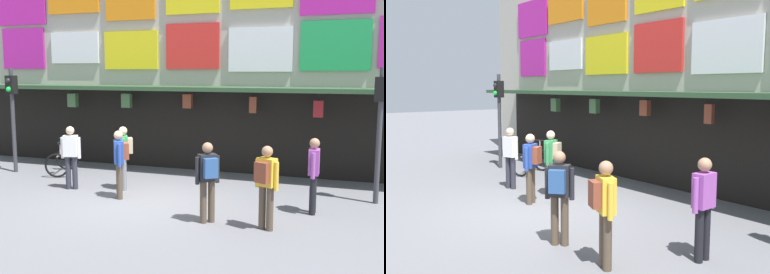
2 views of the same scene
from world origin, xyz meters
The scene contains 10 objects.
ground_plane centered at (0.00, 0.00, 0.00)m, with size 80.00×80.00×0.00m, color slate.
shopfront centered at (0.00, 4.57, 3.96)m, with size 18.00×2.60×8.00m.
traffic_light_near centered at (-5.07, 1.76, 2.14)m, with size 0.28×0.33×3.20m.
bicycle_parked centered at (-3.55, 2.06, 0.39)m, with size 1.05×1.33×1.05m.
pedestrian_in_white centered at (-0.52, 0.14, 0.98)m, with size 0.47×0.48×1.68m.
pedestrian_in_black centered at (-2.18, 0.52, 0.95)m, with size 0.51×0.32×1.68m.
pedestrian_in_blue centered at (2.10, -0.96, 0.98)m, with size 0.48×0.47×1.68m.
pedestrian_in_yellow centered at (3.30, -1.00, 0.98)m, with size 0.49×0.45×1.68m.
pedestrian_in_red centered at (4.07, 0.43, 0.95)m, with size 0.23×0.53×1.68m.
pedestrian_in_green centered at (-0.82, 0.94, 0.98)m, with size 0.46×0.48×1.68m.
Camera 2 is at (7.98, -5.27, 2.78)m, focal length 40.13 mm.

